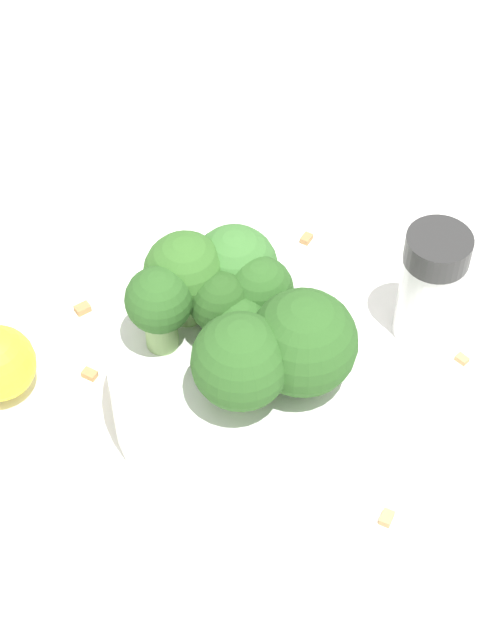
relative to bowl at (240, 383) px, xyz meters
The scene contains 16 objects.
ground_plane 0.03m from the bowl, ahead, with size 3.00×3.00×0.00m, color white.
bowl is the anchor object (origin of this frame).
broccoli_floret_0 0.07m from the bowl, 121.45° to the left, with size 0.05×0.05×0.06m.
broccoli_floret_1 0.05m from the bowl, 50.12° to the right, with size 0.04×0.04×0.04m.
broccoli_floret_2 0.06m from the bowl, 81.09° to the left, with size 0.04×0.04×0.05m.
broccoli_floret_3 0.07m from the bowl, ahead, with size 0.06×0.06×0.06m.
broccoli_floret_4 0.08m from the bowl, 164.31° to the right, with size 0.04×0.04×0.06m.
broccoli_floret_5 0.06m from the bowl, 157.74° to the left, with size 0.04×0.04×0.05m.
broccoli_floret_6 0.07m from the bowl, 62.45° to the right, with size 0.05×0.05×0.06m.
broccoli_floret_7 0.07m from the bowl, 162.46° to the left, with size 0.05×0.05×0.06m.
pepper_shaker 0.13m from the bowl, 55.27° to the left, with size 0.04×0.04×0.08m.
almond_crumb_0 0.10m from the bowl, 168.47° to the right, with size 0.01×0.01×0.01m, color #AD7F4C.
almond_crumb_1 0.15m from the bowl, 41.89° to the left, with size 0.01×0.01×0.01m, color tan.
almond_crumb_2 0.11m from the bowl, 15.67° to the right, with size 0.01×0.01×0.01m, color tan.
almond_crumb_3 0.15m from the bowl, 98.96° to the left, with size 0.01×0.01×0.01m, color #AD7F4C.
almond_crumb_4 0.13m from the bowl, 169.32° to the left, with size 0.01×0.01×0.01m, color #AD7F4C.
Camera 1 is at (0.17, -0.33, 0.53)m, focal length 60.00 mm.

